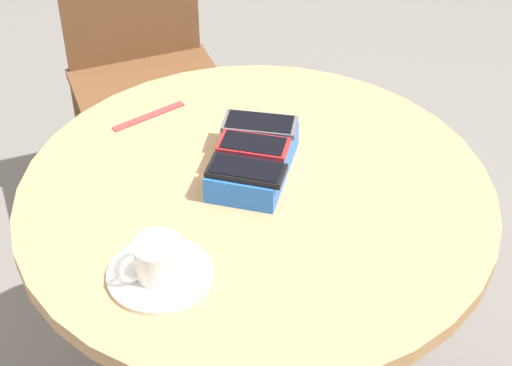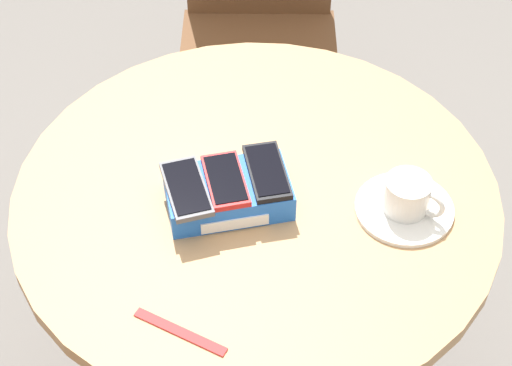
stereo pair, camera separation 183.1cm
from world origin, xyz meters
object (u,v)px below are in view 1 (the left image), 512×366
Objects in this scene: phone_box at (253,161)px; phone_red at (253,145)px; phone_gray at (260,124)px; coffee_cup at (157,258)px; round_table at (256,260)px; lanyard_strap at (149,116)px; phone_black at (246,170)px; saucer at (160,274)px; chair_far_side at (148,87)px.

phone_red is at bearing -171.21° from phone_box.
coffee_cup is (0.37, -0.01, -0.02)m from phone_gray.
round_table is 5.43× the size of lanyard_strap.
phone_red reaches higher than round_table.
phone_black is 0.83× the size of saucer.
chair_far_side reaches higher than coffee_cup.
saucer is 1.72× the size of coffee_cup.
coffee_cup is 0.62× the size of lanyard_strap.
round_table is at bearing 29.27° from phone_box.
phone_box is 0.27× the size of chair_far_side.
phone_gray is 0.07m from phone_red.
phone_red and phone_black have the same top height.
chair_far_side reaches higher than phone_box.
phone_box is 0.27m from lanyard_strap.
phone_red is at bearing 13.57° from phone_gray.
phone_box reaches higher than saucer.
coffee_cup is at bearing -12.85° from round_table.
phone_black reaches higher than phone_box.
lanyard_strap is at bearing -148.59° from saucer.
chair_far_side is (-0.61, -0.56, -0.34)m from phone_black.
phone_black is (0.13, 0.03, 0.00)m from phone_gray.
round_table is 6.05× the size of phone_black.
phone_box is at bearing 174.26° from coffee_cup.
round_table is at bearing 150.15° from phone_black.
round_table is 6.37× the size of phone_red.
phone_red is 0.85× the size of lanyard_strap.
round_table is at bearing 167.15° from coffee_cup.
chair_far_side is at bearing -148.33° from lanyard_strap.
phone_red is (-0.00, -0.00, 0.03)m from phone_box.
chair_far_side is (-0.84, -0.52, -0.29)m from saucer.
saucer reaches higher than round_table.
phone_box is 0.83m from chair_far_side.
saucer is 0.20× the size of chair_far_side.
saucer is at bearing 144.81° from coffee_cup.
phone_red is (0.06, 0.02, 0.00)m from phone_gray.
saucer is at bearing -12.64° from round_table.
coffee_cup reaches higher than round_table.
phone_black is (0.07, 0.02, -0.00)m from phone_red.
phone_gray reaches higher than saucer.
phone_box is 1.69× the size of phone_red.
saucer is at bearing 31.55° from chair_far_side.
lanyard_strap is (-0.01, -0.24, -0.06)m from phone_gray.
lanyard_strap is 0.62m from chair_far_side.
phone_box is 0.30m from coffee_cup.
phone_gray is 0.79m from chair_far_side.
round_table is at bearing 20.35° from phone_gray.
phone_box is 0.08m from phone_gray.
coffee_cup is at bearing -5.57° from phone_red.
chair_far_side is (-0.84, -0.51, -0.32)m from coffee_cup.
round_table is 0.83m from chair_far_side.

